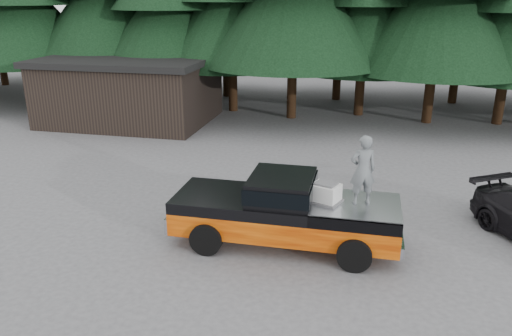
% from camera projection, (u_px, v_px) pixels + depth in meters
% --- Properties ---
extents(ground, '(120.00, 120.00, 0.00)m').
position_uv_depth(ground, '(244.00, 244.00, 13.31)').
color(ground, '#4F4F52').
rests_on(ground, ground).
extents(pickup_truck, '(6.00, 2.04, 1.33)m').
position_uv_depth(pickup_truck, '(285.00, 221.00, 13.10)').
color(pickup_truck, orange).
rests_on(pickup_truck, ground).
extents(truck_cab, '(1.66, 1.90, 0.59)m').
position_uv_depth(truck_cab, '(282.00, 187.00, 12.80)').
color(truck_cab, black).
rests_on(truck_cab, pickup_truck).
extents(air_compressor, '(0.82, 0.76, 0.46)m').
position_uv_depth(air_compressor, '(325.00, 194.00, 12.52)').
color(air_compressor, silver).
rests_on(air_compressor, pickup_truck).
extents(man_on_bed, '(0.75, 0.61, 1.78)m').
position_uv_depth(man_on_bed, '(363.00, 170.00, 12.22)').
color(man_on_bed, slate).
rests_on(man_on_bed, pickup_truck).
extents(utility_building, '(8.40, 6.40, 3.30)m').
position_uv_depth(utility_building, '(131.00, 89.00, 25.67)').
color(utility_building, black).
rests_on(utility_building, ground).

